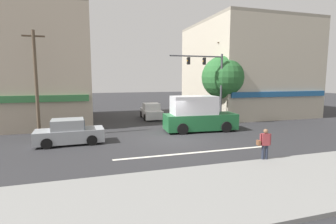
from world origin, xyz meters
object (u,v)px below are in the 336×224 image
at_px(utility_pole_near_left, 36,83).
at_px(traffic_light_mast, 211,77).
at_px(sedan_crossing_leftbound, 69,133).
at_px(sedan_crossing_center, 151,112).
at_px(street_tree, 223,77).
at_px(box_truck_waiting_far, 198,115).
at_px(utility_pole_far_right, 223,79).
at_px(pedestrian_foreground_with_bag, 265,143).

xyz_separation_m(utility_pole_near_left, traffic_light_mast, (13.60, 1.10, 0.39)).
xyz_separation_m(utility_pole_near_left, sedan_crossing_leftbound, (2.10, -2.39, -3.07)).
bearing_deg(traffic_light_mast, sedan_crossing_center, 128.32).
bearing_deg(street_tree, utility_pole_near_left, -170.51).
distance_m(box_truck_waiting_far, sedan_crossing_leftbound, 9.46).
distance_m(traffic_light_mast, sedan_crossing_center, 7.48).
bearing_deg(sedan_crossing_center, utility_pole_near_left, -146.37).
bearing_deg(utility_pole_far_right, utility_pole_near_left, -168.42).
xyz_separation_m(street_tree, sedan_crossing_center, (-6.05, 3.71, -3.47)).
height_order(sedan_crossing_leftbound, pedestrian_foreground_with_bag, pedestrian_foreground_with_bag).
relative_size(utility_pole_far_right, pedestrian_foreground_with_bag, 4.70).
height_order(box_truck_waiting_far, sedan_crossing_center, box_truck_waiting_far).
height_order(traffic_light_mast, pedestrian_foreground_with_bag, traffic_light_mast).
relative_size(street_tree, pedestrian_foreground_with_bag, 3.71).
relative_size(traffic_light_mast, sedan_crossing_leftbound, 1.49).
distance_m(utility_pole_far_right, pedestrian_foreground_with_bag, 13.53).
height_order(utility_pole_far_right, box_truck_waiting_far, utility_pole_far_right).
relative_size(utility_pole_near_left, pedestrian_foreground_with_bag, 4.36).
relative_size(utility_pole_near_left, sedan_crossing_leftbound, 1.75).
relative_size(box_truck_waiting_far, sedan_crossing_center, 1.36).
height_order(street_tree, traffic_light_mast, traffic_light_mast).
relative_size(street_tree, box_truck_waiting_far, 1.08).
distance_m(street_tree, sedan_crossing_leftbound, 14.74).
xyz_separation_m(sedan_crossing_center, sedan_crossing_leftbound, (-7.38, -8.69, 0.00)).
xyz_separation_m(utility_pole_near_left, sedan_crossing_center, (9.48, 6.31, -3.07)).
bearing_deg(utility_pole_near_left, sedan_crossing_leftbound, -48.66).
bearing_deg(utility_pole_far_right, street_tree, -123.25).
bearing_deg(traffic_light_mast, box_truck_waiting_far, -135.60).
bearing_deg(pedestrian_foreground_with_bag, utility_pole_near_left, 141.53).
bearing_deg(traffic_light_mast, street_tree, 37.69).
height_order(utility_pole_near_left, sedan_crossing_leftbound, utility_pole_near_left).
bearing_deg(sedan_crossing_center, box_truck_waiting_far, -75.04).
distance_m(sedan_crossing_center, sedan_crossing_leftbound, 11.40).
bearing_deg(pedestrian_foreground_with_bag, sedan_crossing_leftbound, 144.34).
bearing_deg(utility_pole_near_left, sedan_crossing_center, 33.63).
height_order(street_tree, sedan_crossing_center, street_tree).
height_order(utility_pole_near_left, utility_pole_far_right, utility_pole_far_right).
distance_m(traffic_light_mast, sedan_crossing_leftbound, 12.50).
bearing_deg(box_truck_waiting_far, utility_pole_far_right, 43.37).
relative_size(utility_pole_far_right, sedan_crossing_leftbound, 1.88).
relative_size(utility_pole_near_left, box_truck_waiting_far, 1.27).
height_order(utility_pole_near_left, traffic_light_mast, utility_pole_near_left).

